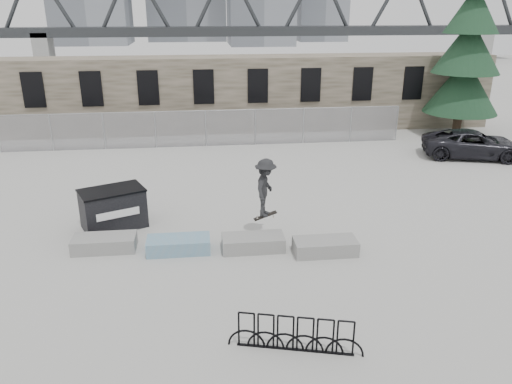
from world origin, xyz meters
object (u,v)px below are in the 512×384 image
(planter_center_right, at_px, (253,242))
(suv, at_px, (473,144))
(bike_rack, at_px, (295,334))
(skateboarder, at_px, (266,188))
(planter_far_left, at_px, (104,243))
(planter_center_left, at_px, (179,244))
(spruce_tree, at_px, (468,51))
(planter_offset, at_px, (325,246))
(dumpster, at_px, (113,208))

(planter_center_right, xyz_separation_m, suv, (12.41, 9.00, 0.45))
(bike_rack, height_order, skateboarder, skateboarder)
(planter_far_left, bearing_deg, planter_center_left, -9.24)
(planter_center_left, bearing_deg, suv, 30.91)
(planter_far_left, height_order, bike_rack, bike_rack)
(planter_center_right, bearing_deg, spruce_tree, 44.26)
(planter_offset, bearing_deg, planter_far_left, 171.51)
(spruce_tree, relative_size, skateboarder, 5.47)
(suv, bearing_deg, planter_offset, 148.80)
(skateboarder, bearing_deg, planter_center_right, 167.93)
(planter_center_left, height_order, skateboarder, skateboarder)
(bike_rack, distance_m, spruce_tree, 23.39)
(planter_far_left, bearing_deg, dumpster, 88.14)
(planter_center_right, bearing_deg, suv, 35.93)
(suv, distance_m, skateboarder, 14.50)
(spruce_tree, relative_size, suv, 2.28)
(planter_offset, distance_m, suv, 13.94)
(spruce_tree, height_order, skateboarder, spruce_tree)
(planter_offset, height_order, bike_rack, bike_rack)
(planter_far_left, distance_m, dumpster, 1.84)
(planter_far_left, relative_size, planter_offset, 1.00)
(bike_rack, height_order, spruce_tree, spruce_tree)
(dumpster, bearing_deg, skateboarder, -39.50)
(dumpster, relative_size, suv, 0.50)
(planter_far_left, height_order, spruce_tree, spruce_tree)
(planter_center_right, bearing_deg, skateboarder, 57.93)
(spruce_tree, bearing_deg, suv, -107.62)
(planter_far_left, height_order, planter_offset, same)
(planter_center_left, xyz_separation_m, dumpster, (-2.33, 2.16, 0.46))
(dumpster, height_order, skateboarder, skateboarder)
(planter_offset, bearing_deg, planter_center_left, 171.90)
(planter_far_left, relative_size, suv, 0.40)
(planter_center_right, distance_m, bike_rack, 5.14)
(planter_center_left, xyz_separation_m, skateboarder, (2.89, 0.67, 1.56))
(dumpster, bearing_deg, planter_center_left, -66.45)
(planter_far_left, height_order, dumpster, dumpster)
(planter_center_left, relative_size, suv, 0.40)
(planter_offset, height_order, spruce_tree, spruce_tree)
(dumpster, distance_m, suv, 18.40)
(planter_far_left, xyz_separation_m, spruce_tree, (18.62, 12.97, 4.65))
(planter_far_left, xyz_separation_m, suv, (17.19, 8.48, 0.45))
(planter_center_left, xyz_separation_m, suv, (14.81, 8.87, 0.45))
(suv, bearing_deg, bike_rack, 155.26)
(planter_far_left, relative_size, spruce_tree, 0.17)
(planter_center_right, xyz_separation_m, spruce_tree, (13.84, 13.49, 4.65))
(planter_offset, distance_m, skateboarder, 2.70)
(planter_offset, bearing_deg, planter_center_right, 166.76)
(dumpster, xyz_separation_m, suv, (17.13, 6.70, -0.02))
(planter_center_right, height_order, bike_rack, bike_rack)
(planter_far_left, height_order, planter_center_right, same)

